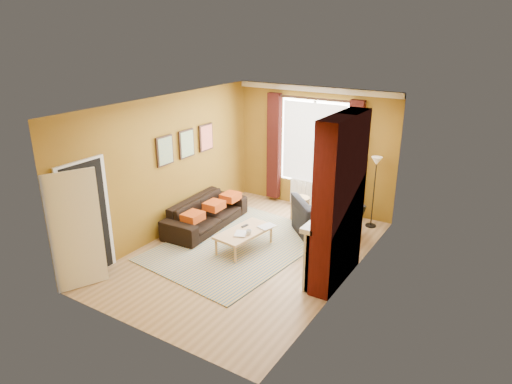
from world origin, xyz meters
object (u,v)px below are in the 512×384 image
coffee_table (244,233)px  floor_lamp (376,172)px  wicker_stool (300,208)px  sofa (206,213)px  armchair (326,217)px

coffee_table → floor_lamp: (1.71, 2.31, 0.86)m
wicker_stool → floor_lamp: 1.80m
coffee_table → floor_lamp: 3.00m
sofa → armchair: armchair is taller
armchair → sofa: bearing=-22.1°
sofa → floor_lamp: bearing=-60.5°
sofa → floor_lamp: (2.97, 1.87, 0.90)m
floor_lamp → wicker_stool: bearing=-162.2°
armchair → coffee_table: 1.77m
armchair → wicker_stool: (-0.80, 0.42, -0.13)m
sofa → armchair: (2.31, 0.98, 0.09)m
armchair → coffee_table: bearing=8.4°
wicker_stool → floor_lamp: bearing=17.8°
coffee_table → floor_lamp: bearing=60.9°
coffee_table → wicker_stool: wicker_stool is taller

